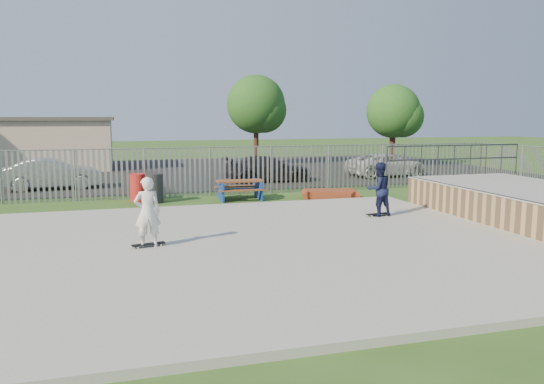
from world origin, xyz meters
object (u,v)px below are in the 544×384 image
object	(u,v)px
trash_bin_grey	(154,188)
car_silver	(52,174)
picnic_table	(240,190)
car_dark	(268,169)
trash_bin_red	(139,188)
skater_white	(147,212)
tree_right	(393,112)
skater_navy	(379,189)
car_white	(387,165)
tree_mid	(256,104)
funbox	(330,194)

from	to	relation	value
trash_bin_grey	car_silver	size ratio (longest dim) A/B	0.26
car_silver	picnic_table	bearing A→B (deg)	-130.41
trash_bin_grey	car_dark	distance (m)	7.74
car_silver	trash_bin_red	bearing A→B (deg)	-147.17
skater_white	car_dark	bearing A→B (deg)	-119.15
car_silver	tree_right	bearing A→B (deg)	-80.16
picnic_table	car_dark	bearing A→B (deg)	65.28
picnic_table	skater_navy	bearing A→B (deg)	-56.81
car_silver	car_dark	bearing A→B (deg)	-95.55
trash_bin_grey	car_white	world-z (taller)	car_white
car_dark	skater_white	xyz separation A→B (m)	(-6.51, -12.59, 0.34)
car_white	car_dark	bearing A→B (deg)	88.88
tree_mid	picnic_table	bearing A→B (deg)	-106.85
trash_bin_grey	tree_mid	size ratio (longest dim) A/B	0.19
picnic_table	car_white	xyz separation A→B (m)	(9.39, 5.59, 0.25)
picnic_table	funbox	world-z (taller)	picnic_table
car_dark	tree_mid	bearing A→B (deg)	-10.87
picnic_table	car_dark	distance (m)	5.78
trash_bin_grey	car_dark	xyz separation A→B (m)	(5.88, 5.03, 0.10)
trash_bin_red	trash_bin_grey	xyz separation A→B (m)	(0.56, -0.52, 0.02)
car_dark	car_silver	bearing A→B (deg)	90.12
car_silver	skater_white	bearing A→B (deg)	-170.19
trash_bin_grey	tree_mid	world-z (taller)	tree_mid
funbox	trash_bin_red	xyz separation A→B (m)	(-7.29, 1.56, 0.35)
tree_right	skater_navy	bearing A→B (deg)	-120.00
trash_bin_red	tree_mid	bearing A→B (deg)	59.16
trash_bin_grey	car_white	xyz separation A→B (m)	(12.67, 5.46, 0.08)
picnic_table	tree_right	size ratio (longest dim) A/B	0.35
trash_bin_grey	car_silver	distance (m)	6.48
funbox	trash_bin_grey	bearing A→B (deg)	-172.37
tree_right	car_silver	bearing A→B (deg)	-164.40
picnic_table	tree_right	world-z (taller)	tree_right
tree_right	skater_white	world-z (taller)	tree_right
trash_bin_grey	car_white	bearing A→B (deg)	23.32
trash_bin_grey	car_dark	bearing A→B (deg)	40.57
tree_mid	funbox	bearing A→B (deg)	-93.37
car_white	tree_mid	bearing A→B (deg)	25.17
picnic_table	tree_right	distance (m)	16.74
skater_navy	trash_bin_grey	bearing A→B (deg)	-46.72
car_white	skater_navy	bearing A→B (deg)	145.93
picnic_table	trash_bin_red	bearing A→B (deg)	172.46
car_silver	car_dark	xyz separation A→B (m)	(10.01, 0.04, -0.06)
car_silver	skater_navy	xyz separation A→B (m)	(10.65, -10.48, 0.29)
tree_mid	tree_right	bearing A→B (deg)	-24.23
funbox	trash_bin_grey	xyz separation A→B (m)	(-6.73, 1.04, 0.37)
picnic_table	skater_white	size ratio (longest dim) A/B	1.10
car_silver	trash_bin_grey	bearing A→B (deg)	-146.17
car_dark	car_white	size ratio (longest dim) A/B	0.98
trash_bin_red	car_dark	xyz separation A→B (m)	(6.43, 4.51, 0.12)
funbox	tree_right	distance (m)	15.09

